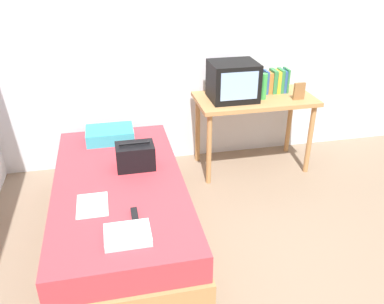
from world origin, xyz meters
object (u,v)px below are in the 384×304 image
object	(u,v)px
handbag	(135,156)
remote_dark	(135,215)
bed	(121,208)
tv	(233,81)
desk	(254,107)
magazine	(92,205)
water_bottle	(264,86)
picture_frame	(299,91)
folded_towel	(128,235)
book_row	(276,81)
pillow	(110,134)

from	to	relation	value
handbag	remote_dark	world-z (taller)	handbag
bed	tv	xyz separation A→B (m)	(1.16, 0.86, 0.70)
desk	magazine	distance (m)	1.97
water_bottle	handbag	xyz separation A→B (m)	(-1.30, -0.63, -0.28)
picture_frame	remote_dark	bearing A→B (deg)	-144.73
desk	folded_towel	xyz separation A→B (m)	(-1.37, -1.56, -0.13)
tv	remote_dark	bearing A→B (deg)	-128.64
water_bottle	folded_towel	xyz separation A→B (m)	(-1.43, -1.50, -0.36)
picture_frame	magazine	world-z (taller)	picture_frame
desk	magazine	world-z (taller)	desk
bed	desk	world-z (taller)	desk
remote_dark	handbag	bearing A→B (deg)	83.98
remote_dark	folded_towel	distance (m)	0.22
remote_dark	water_bottle	bearing A→B (deg)	43.30
folded_towel	water_bottle	bearing A→B (deg)	46.40
water_bottle	book_row	size ratio (longest dim) A/B	1.05
tv	magazine	size ratio (longest dim) A/B	1.52
water_bottle	magazine	world-z (taller)	water_bottle
bed	desk	bearing A→B (deg)	31.86
tv	remote_dark	distance (m)	1.78
picture_frame	handbag	bearing A→B (deg)	-161.56
bed	pillow	size ratio (longest dim) A/B	4.74
book_row	pillow	distance (m)	1.72
bed	handbag	distance (m)	0.43
tv	pillow	bearing A→B (deg)	-173.53
desk	magazine	xyz separation A→B (m)	(-1.59, -1.17, -0.15)
magazine	desk	bearing A→B (deg)	36.31
book_row	folded_towel	bearing A→B (deg)	-134.23
remote_dark	tv	bearing A→B (deg)	51.36
water_bottle	folded_towel	bearing A→B (deg)	-133.60
book_row	pillow	xyz separation A→B (m)	(-1.68, -0.24, -0.31)
magazine	folded_towel	size ratio (longest dim) A/B	1.04
bed	pillow	distance (m)	0.79
desk	magazine	size ratio (longest dim) A/B	4.00
picture_frame	remote_dark	distance (m)	2.11
folded_towel	remote_dark	bearing A→B (deg)	74.07
picture_frame	folded_towel	world-z (taller)	picture_frame
folded_towel	book_row	bearing A→B (deg)	45.77
desk	folded_towel	size ratio (longest dim) A/B	4.14
desk	bed	bearing A→B (deg)	-148.14
desk	handbag	world-z (taller)	desk
bed	book_row	xyz separation A→B (m)	(1.64, 0.97, 0.63)
desk	remote_dark	size ratio (longest dim) A/B	7.44
pillow	magazine	bearing A→B (deg)	-98.83
handbag	magazine	xyz separation A→B (m)	(-0.34, -0.47, -0.10)
tv	water_bottle	world-z (taller)	tv
magazine	remote_dark	xyz separation A→B (m)	(0.27, -0.19, 0.01)
book_row	folded_towel	world-z (taller)	book_row
desk	water_bottle	distance (m)	0.24
desk	tv	world-z (taller)	tv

